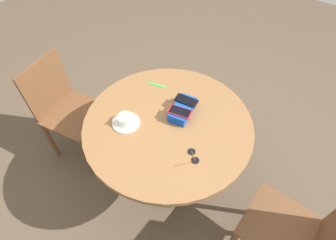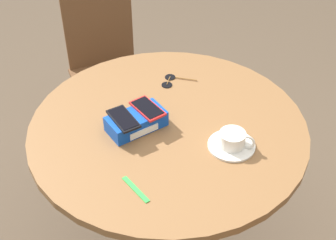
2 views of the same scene
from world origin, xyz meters
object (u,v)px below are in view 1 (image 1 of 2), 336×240
Objects in this scene: round_table at (168,134)px; sunglasses at (192,157)px; phone_black at (186,100)px; phone_red at (180,112)px; saucer at (126,123)px; coffee_cup at (125,119)px; phone_box at (183,110)px; lanyard_strap at (157,85)px; chair_near_window at (294,232)px; chair_far_side at (68,110)px.

round_table is 0.30m from sunglasses.
phone_black is 1.00× the size of sunglasses.
saucer is at bearing -48.28° from phone_red.
round_table is 9.59× the size of coffee_cup.
phone_box reaches higher than sunglasses.
lanyard_strap is at bearing -118.94° from phone_red.
phone_box is 0.35m from coffee_cup.
round_table is at bearing 127.35° from coffee_cup.
sunglasses is at bearing -82.41° from chair_near_window.
phone_red is at bearing 14.05° from phone_box.
phone_red reaches higher than lanyard_strap.
chair_near_window is at bearing 87.49° from round_table.
phone_black is 0.99× the size of phone_red.
phone_black reaches higher than round_table.
coffee_cup is at bearing -35.17° from phone_black.
phone_black reaches higher than lanyard_strap.
chair_near_window is (0.20, 0.85, -0.36)m from phone_black.
chair_far_side reaches higher than phone_red.
coffee_cup is at bearing -52.65° from round_table.
saucer is (0.21, -0.24, -0.06)m from phone_red.
lanyard_strap is (-0.16, -0.29, -0.06)m from phone_red.
chair_far_side is (-0.01, -0.66, -0.34)m from coffee_cup.
phone_black is at bearing -168.72° from phone_red.
lanyard_strap is at bearing -172.67° from coffee_cup.
saucer is at bearing 136.77° from coffee_cup.
saucer is (0.26, -0.23, -0.03)m from phone_box.
saucer is 0.73m from chair_far_side.
lanyard_strap is (-0.11, -0.28, -0.03)m from phone_box.
sunglasses is (0.28, 0.23, -0.06)m from phone_black.
phone_box is at bearing 139.09° from coffee_cup.
saucer reaches higher than round_table.
saucer reaches higher than sunglasses.
coffee_cup is 0.72× the size of sunglasses.
lanyard_strap is at bearing -131.86° from round_table.
phone_box is at bearing -100.02° from chair_near_window.
phone_red is 0.17× the size of chair_far_side.
chair_near_window is at bearing 83.11° from phone_red.
phone_box is 2.11× the size of coffee_cup.
chair_near_window is (0.15, 0.85, -0.33)m from phone_box.
coffee_cup is at bearing -86.10° from sunglasses.
lanyard_strap reaches higher than round_table.
lanyard_strap is 1.19m from chair_near_window.
chair_far_side is at bearing -70.85° from phone_black.
chair_far_side is (0.25, -0.88, -0.34)m from phone_box.
sunglasses is (-0.03, 0.44, -0.00)m from saucer.
round_table is 0.89m from chair_far_side.
lanyard_strap is at bearing -111.87° from phone_box.
chair_near_window is (0.26, 1.12, -0.30)m from lanyard_strap.
saucer is at bearing 7.71° from lanyard_strap.
coffee_cup reaches higher than sunglasses.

